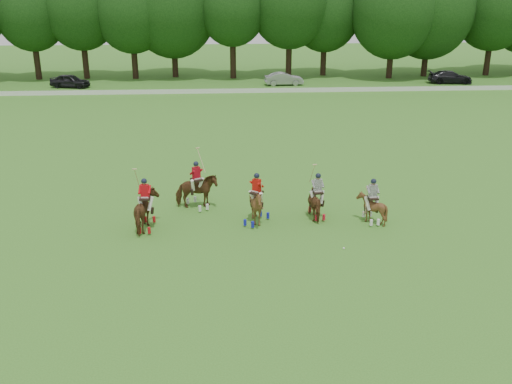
{
  "coord_description": "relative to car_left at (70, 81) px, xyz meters",
  "views": [
    {
      "loc": [
        -1.92,
        -20.68,
        10.47
      ],
      "look_at": [
        -0.25,
        4.2,
        1.4
      ],
      "focal_mm": 40.0,
      "sensor_mm": 36.0,
      "label": 1
    }
  ],
  "objects": [
    {
      "name": "car_right",
      "position": [
        42.14,
        0.0,
        -0.02
      ],
      "size": [
        5.01,
        2.5,
        1.4
      ],
      "primitive_type": "imported",
      "rotation": [
        0.0,
        0.0,
        1.46
      ],
      "color": "black",
      "rests_on": "ground"
    },
    {
      "name": "polo_stripe_a",
      "position": [
        20.52,
        -38.21,
        0.07
      ],
      "size": [
        1.14,
        1.86,
        2.76
      ],
      "color": "#492C13",
      "rests_on": "ground"
    },
    {
      "name": "boundary_rail",
      "position": [
        17.86,
        -4.5,
        -0.5
      ],
      "size": [
        120.0,
        0.1,
        0.44
      ],
      "primitive_type": "cube",
      "color": "white",
      "rests_on": "ground"
    },
    {
      "name": "polo_stripe_b",
      "position": [
        22.95,
        -38.98,
        0.04
      ],
      "size": [
        1.26,
        1.39,
        2.15
      ],
      "color": "#492C13",
      "rests_on": "ground"
    },
    {
      "name": "polo_red_a",
      "position": [
        12.59,
        -39.07,
        0.17
      ],
      "size": [
        1.3,
        2.12,
        2.97
      ],
      "color": "#492C13",
      "rests_on": "ground"
    },
    {
      "name": "tree_line",
      "position": [
        18.12,
        5.55,
        7.51
      ],
      "size": [
        117.98,
        14.32,
        14.75
      ],
      "color": "black",
      "rests_on": "ground"
    },
    {
      "name": "car_left",
      "position": [
        0.0,
        0.0,
        0.0
      ],
      "size": [
        4.5,
        2.63,
        1.44
      ],
      "primitive_type": "imported",
      "rotation": [
        0.0,
        0.0,
        1.34
      ],
      "color": "black",
      "rests_on": "ground"
    },
    {
      "name": "polo_red_c",
      "position": [
        17.61,
        -38.73,
        0.18
      ],
      "size": [
        2.11,
        2.14,
        2.46
      ],
      "color": "#492C13",
      "rests_on": "ground"
    },
    {
      "name": "car_mid",
      "position": [
        23.28,
        0.0,
        -0.02
      ],
      "size": [
        4.29,
        1.69,
        1.39
      ],
      "primitive_type": "imported",
      "rotation": [
        0.0,
        0.0,
        1.62
      ],
      "color": "#9A999F",
      "rests_on": "ground"
    },
    {
      "name": "polo_red_b",
      "position": [
        14.79,
        -36.59,
        0.16
      ],
      "size": [
        2.22,
        2.13,
        2.96
      ],
      "color": "#492C13",
      "rests_on": "ground"
    },
    {
      "name": "polo_ball",
      "position": [
        21.09,
        -41.75,
        -0.67
      ],
      "size": [
        0.09,
        0.09,
        0.09
      ],
      "primitive_type": "sphere",
      "color": "white",
      "rests_on": "ground"
    },
    {
      "name": "ground",
      "position": [
        17.86,
        -42.5,
        -0.72
      ],
      "size": [
        180.0,
        180.0,
        0.0
      ],
      "primitive_type": "plane",
      "color": "#397220",
      "rests_on": "ground"
    }
  ]
}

